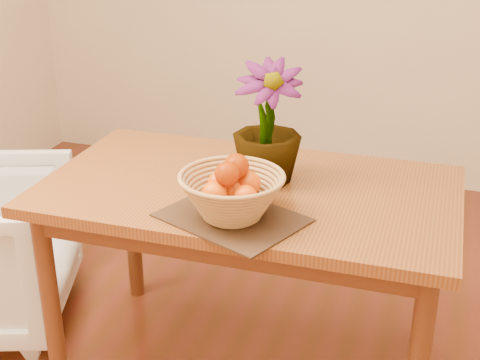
% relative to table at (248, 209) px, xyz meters
% --- Properties ---
extents(table, '(1.40, 0.80, 0.75)m').
position_rel_table_xyz_m(table, '(0.00, 0.00, 0.00)').
color(table, brown).
rests_on(table, floor).
extents(placemat, '(0.50, 0.44, 0.01)m').
position_rel_table_xyz_m(placemat, '(0.02, -0.25, 0.09)').
color(placemat, '#352013').
rests_on(placemat, table).
extents(wicker_basket, '(0.32, 0.32, 0.13)m').
position_rel_table_xyz_m(wicker_basket, '(0.02, -0.25, 0.16)').
color(wicker_basket, tan).
rests_on(wicker_basket, placemat).
extents(orange_pile, '(0.18, 0.18, 0.14)m').
position_rel_table_xyz_m(orange_pile, '(0.02, -0.25, 0.22)').
color(orange_pile, '#DC5503').
rests_on(orange_pile, wicker_basket).
extents(potted_plant, '(0.29, 0.29, 0.42)m').
position_rel_table_xyz_m(potted_plant, '(0.05, 0.06, 0.30)').
color(potted_plant, '#194814').
rests_on(potted_plant, table).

